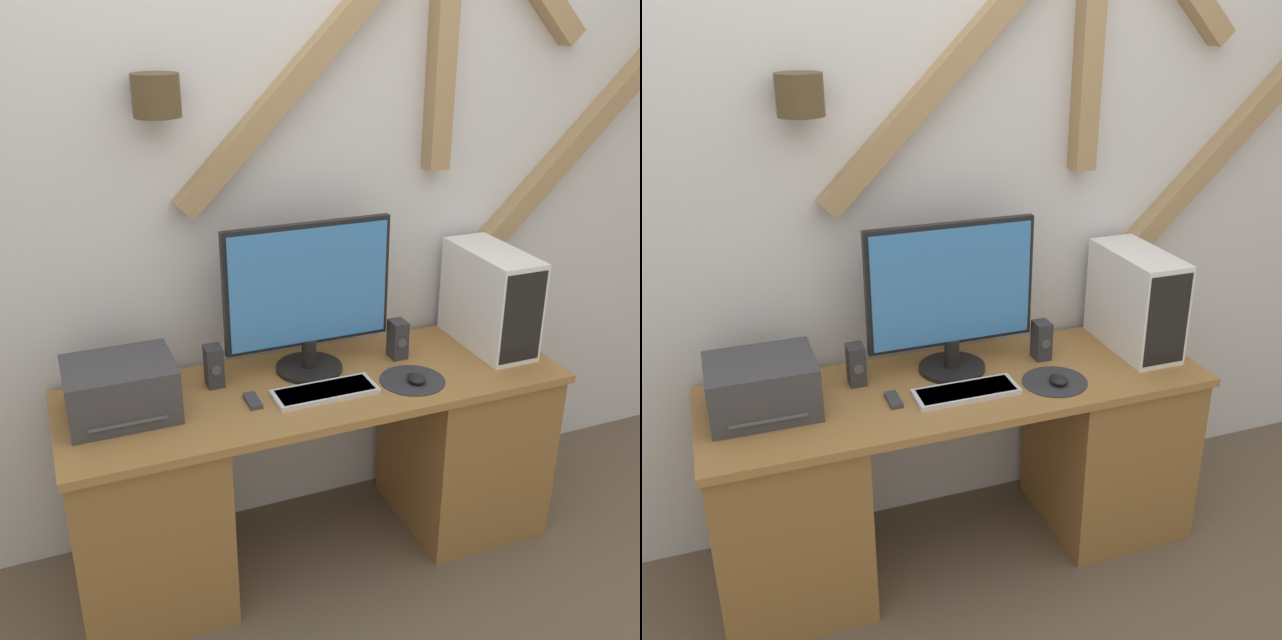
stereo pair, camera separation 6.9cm
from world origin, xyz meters
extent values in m
plane|color=brown|center=(0.00, 0.00, 0.00)|extent=(12.00, 12.00, 0.00)
cube|color=silver|center=(0.00, 0.63, 1.35)|extent=(6.40, 0.05, 2.70)
cube|color=#9E7F56|center=(0.02, 0.57, 1.70)|extent=(0.83, 0.08, 0.83)
cube|color=#9E7F56|center=(1.19, 0.57, 1.40)|extent=(0.89, 0.08, 0.89)
cylinder|color=#4C3D23|center=(-0.43, 0.53, 1.69)|extent=(0.15, 0.15, 0.13)
cube|color=olive|center=(0.00, 0.29, 0.71)|extent=(1.78, 0.58, 0.03)
cube|color=olive|center=(-0.63, 0.29, 0.35)|extent=(0.50, 0.53, 0.69)
cube|color=olive|center=(0.63, 0.29, 0.35)|extent=(0.50, 0.53, 0.69)
cylinder|color=black|center=(0.01, 0.40, 0.73)|extent=(0.24, 0.24, 0.02)
cylinder|color=black|center=(0.01, 0.40, 0.79)|extent=(0.05, 0.05, 0.11)
cube|color=black|center=(0.01, 0.41, 1.05)|extent=(0.61, 0.03, 0.45)
cube|color=#387AC6|center=(0.01, 0.39, 1.05)|extent=(0.58, 0.01, 0.41)
cube|color=silver|center=(0.00, 0.21, 0.73)|extent=(0.36, 0.14, 0.02)
cube|color=white|center=(0.00, 0.21, 0.74)|extent=(0.33, 0.11, 0.01)
cylinder|color=#2D2D33|center=(0.32, 0.18, 0.72)|extent=(0.23, 0.23, 0.00)
ellipsoid|color=black|center=(0.33, 0.16, 0.74)|extent=(0.06, 0.08, 0.03)
cube|color=white|center=(0.74, 0.35, 0.91)|extent=(0.19, 0.43, 0.38)
cube|color=black|center=(0.74, 0.15, 0.91)|extent=(0.17, 0.01, 0.34)
cube|color=#38383D|center=(-0.66, 0.33, 0.81)|extent=(0.35, 0.28, 0.18)
cube|color=#515156|center=(-0.66, 0.24, 0.76)|extent=(0.24, 0.12, 0.01)
cube|color=#2D2D33|center=(-0.33, 0.41, 0.79)|extent=(0.06, 0.07, 0.15)
cylinder|color=#47474C|center=(-0.33, 0.37, 0.79)|extent=(0.03, 0.00, 0.03)
cube|color=#2D2D33|center=(0.36, 0.37, 0.79)|extent=(0.06, 0.07, 0.15)
cylinder|color=#47474C|center=(0.36, 0.34, 0.79)|extent=(0.03, 0.00, 0.03)
cube|color=#38383D|center=(-0.25, 0.24, 0.73)|extent=(0.04, 0.10, 0.02)
camera|label=1|loc=(-0.84, -1.88, 1.97)|focal=42.00mm
camera|label=2|loc=(-0.78, -1.90, 1.97)|focal=42.00mm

